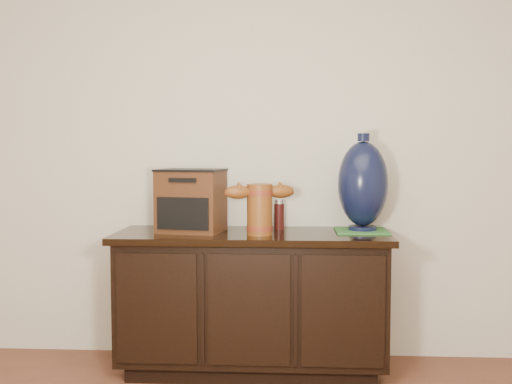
# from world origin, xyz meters

# --- Properties ---
(room) EXTENTS (5.00, 5.00, 5.00)m
(room) POSITION_xyz_m (0.00, 0.00, 1.30)
(room) COLOR brown
(room) RESTS_ON ground
(sideboard) EXTENTS (1.46, 0.56, 0.75)m
(sideboard) POSITION_xyz_m (0.00, 2.23, 0.39)
(sideboard) COLOR black
(sideboard) RESTS_ON ground
(terracotta_vessel) EXTENTS (0.37, 0.17, 0.26)m
(terracotta_vessel) POSITION_xyz_m (0.04, 2.14, 0.90)
(terracotta_vessel) COLOR brown
(terracotta_vessel) RESTS_ON sideboard
(tv_radio) EXTENTS (0.38, 0.33, 0.34)m
(tv_radio) POSITION_xyz_m (-0.33, 2.24, 0.92)
(tv_radio) COLOR #412210
(tv_radio) RESTS_ON sideboard
(green_mat) EXTENTS (0.28, 0.28, 0.01)m
(green_mat) POSITION_xyz_m (0.59, 2.30, 0.76)
(green_mat) COLOR #31682F
(green_mat) RESTS_ON sideboard
(lamp_base) EXTENTS (0.27, 0.27, 0.52)m
(lamp_base) POSITION_xyz_m (0.60, 2.30, 1.01)
(lamp_base) COLOR black
(lamp_base) RESTS_ON green_mat
(spray_can) EXTENTS (0.06, 0.06, 0.17)m
(spray_can) POSITION_xyz_m (0.14, 2.36, 0.84)
(spray_can) COLOR #52110E
(spray_can) RESTS_ON sideboard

